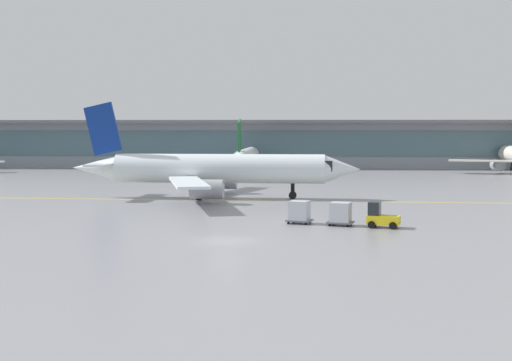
{
  "coord_description": "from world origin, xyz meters",
  "views": [
    {
      "loc": [
        4.52,
        -48.08,
        8.15
      ],
      "look_at": [
        1.34,
        17.59,
        3.0
      ],
      "focal_mm": 47.7,
      "sensor_mm": 36.0,
      "label": 1
    }
  ],
  "objects_px": {
    "gate_airplane_1": "(246,157)",
    "cargo_dolly_trailing": "(299,211)",
    "cargo_dolly_lead": "(341,213)",
    "baggage_tug": "(381,217)",
    "taxiing_regional_jet": "(216,169)"
  },
  "relations": [
    {
      "from": "gate_airplane_1",
      "to": "taxiing_regional_jet",
      "type": "relative_size",
      "value": 0.86
    },
    {
      "from": "gate_airplane_1",
      "to": "baggage_tug",
      "type": "bearing_deg",
      "value": -165.04
    },
    {
      "from": "taxiing_regional_jet",
      "to": "cargo_dolly_trailing",
      "type": "bearing_deg",
      "value": -62.6
    },
    {
      "from": "gate_airplane_1",
      "to": "taxiing_regional_jet",
      "type": "bearing_deg",
      "value": -179.0
    },
    {
      "from": "gate_airplane_1",
      "to": "baggage_tug",
      "type": "xyz_separation_m",
      "value": [
        15.08,
        -65.86,
        -1.97
      ]
    },
    {
      "from": "cargo_dolly_lead",
      "to": "cargo_dolly_trailing",
      "type": "height_order",
      "value": "same"
    },
    {
      "from": "cargo_dolly_lead",
      "to": "taxiing_regional_jet",
      "type": "bearing_deg",
      "value": 137.43
    },
    {
      "from": "baggage_tug",
      "to": "cargo_dolly_lead",
      "type": "relative_size",
      "value": 1.17
    },
    {
      "from": "taxiing_regional_jet",
      "to": "cargo_dolly_lead",
      "type": "bearing_deg",
      "value": -56.39
    },
    {
      "from": "gate_airplane_1",
      "to": "taxiing_regional_jet",
      "type": "distance_m",
      "value": 43.71
    },
    {
      "from": "taxiing_regional_jet",
      "to": "baggage_tug",
      "type": "bearing_deg",
      "value": -51.66
    },
    {
      "from": "baggage_tug",
      "to": "taxiing_regional_jet",
      "type": "bearing_deg",
      "value": 142.16
    },
    {
      "from": "baggage_tug",
      "to": "cargo_dolly_trailing",
      "type": "bearing_deg",
      "value": 180.0
    },
    {
      "from": "gate_airplane_1",
      "to": "cargo_dolly_lead",
      "type": "relative_size",
      "value": 11.65
    },
    {
      "from": "gate_airplane_1",
      "to": "cargo_dolly_trailing",
      "type": "relative_size",
      "value": 11.65
    }
  ]
}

